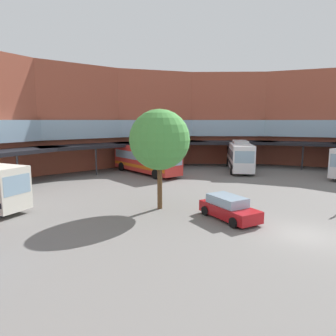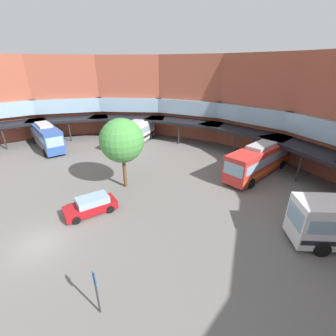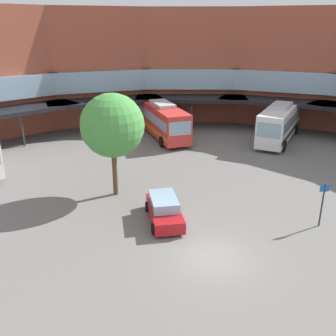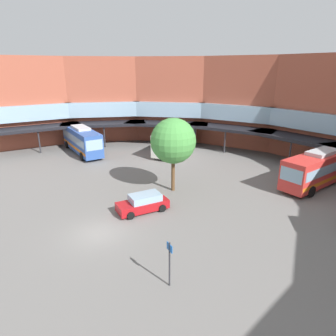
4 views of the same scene
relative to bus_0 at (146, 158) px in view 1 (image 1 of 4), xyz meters
name	(u,v)px [view 1 (image 1 of 4)]	position (x,y,z in m)	size (l,w,h in m)	color
ground_plane	(304,235)	(-5.19, -22.77, -1.90)	(114.74, 114.74, 0.00)	slate
station_building	(122,121)	(-5.19, -3.02, 4.58)	(71.76, 38.86, 13.45)	#9E4C38
bus_0	(146,158)	(0.00, 0.00, 0.00)	(3.02, 11.03, 3.75)	red
bus_4	(240,155)	(10.89, -5.84, 0.08)	(9.08, 8.77, 3.91)	white
parked_car	(229,208)	(-6.21, -18.08, -1.16)	(2.62, 4.65, 1.53)	#A51419
plaza_tree	(160,140)	(-8.20, -13.19, 3.22)	(4.41, 4.41, 7.34)	brown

